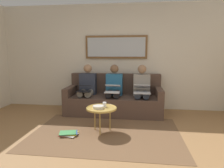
# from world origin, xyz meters

# --- Properties ---
(ground_plane) EXTENTS (6.00, 5.20, 0.10)m
(ground_plane) POSITION_xyz_m (0.00, 0.00, -0.05)
(ground_plane) COLOR olive
(wall_rear) EXTENTS (6.00, 0.12, 2.60)m
(wall_rear) POSITION_xyz_m (0.00, -2.60, 1.30)
(wall_rear) COLOR beige
(wall_rear) RESTS_ON ground_plane
(area_rug) EXTENTS (2.60, 1.80, 0.01)m
(area_rug) POSITION_xyz_m (0.00, -0.85, 0.00)
(area_rug) COLOR brown
(area_rug) RESTS_ON ground_plane
(couch) EXTENTS (2.20, 0.90, 0.90)m
(couch) POSITION_xyz_m (0.00, -2.12, 0.31)
(couch) COLOR #4C382D
(couch) RESTS_ON ground_plane
(framed_mirror) EXTENTS (1.53, 0.05, 0.57)m
(framed_mirror) POSITION_xyz_m (0.00, -2.51, 1.55)
(framed_mirror) COLOR brown
(coffee_table) EXTENTS (0.54, 0.54, 0.46)m
(coffee_table) POSITION_xyz_m (0.09, -0.90, 0.43)
(coffee_table) COLOR tan
(coffee_table) RESTS_ON ground_plane
(cup) EXTENTS (0.07, 0.07, 0.09)m
(cup) POSITION_xyz_m (0.04, -0.95, 0.49)
(cup) COLOR silver
(cup) RESTS_ON coffee_table
(bowl) EXTENTS (0.19, 0.19, 0.05)m
(bowl) POSITION_xyz_m (0.13, -0.84, 0.47)
(bowl) COLOR beige
(bowl) RESTS_ON coffee_table
(person_left) EXTENTS (0.38, 0.58, 1.14)m
(person_left) POSITION_xyz_m (-0.64, -2.05, 0.61)
(person_left) COLOR gray
(person_left) RESTS_ON couch
(laptop_silver) EXTENTS (0.35, 0.40, 0.17)m
(laptop_silver) POSITION_xyz_m (-0.64, -1.82, 0.63)
(laptop_silver) COLOR silver
(person_middle) EXTENTS (0.38, 0.58, 1.14)m
(person_middle) POSITION_xyz_m (0.00, -2.05, 0.61)
(person_middle) COLOR #235B84
(person_middle) RESTS_ON couch
(laptop_white) EXTENTS (0.33, 0.38, 0.16)m
(laptop_white) POSITION_xyz_m (0.00, -1.81, 0.63)
(laptop_white) COLOR white
(person_right) EXTENTS (0.38, 0.58, 1.14)m
(person_right) POSITION_xyz_m (0.64, -2.05, 0.61)
(person_right) COLOR #2D3342
(person_right) RESTS_ON couch
(laptop_black) EXTENTS (0.31, 0.32, 0.14)m
(laptop_black) POSITION_xyz_m (0.64, -1.80, 0.62)
(laptop_black) COLOR black
(magazine_stack) EXTENTS (0.34, 0.29, 0.05)m
(magazine_stack) POSITION_xyz_m (0.63, -0.68, 0.03)
(magazine_stack) COLOR red
(magazine_stack) RESTS_ON ground_plane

